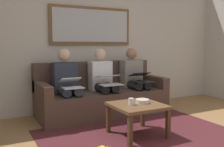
% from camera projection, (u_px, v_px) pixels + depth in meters
% --- Properties ---
extents(wall_rear, '(6.00, 0.12, 2.60)m').
position_uv_depth(wall_rear, '(90.00, 40.00, 4.79)').
color(wall_rear, beige).
rests_on(wall_rear, ground_plane).
extents(area_rug, '(2.60, 1.80, 0.01)m').
position_uv_depth(area_rug, '(142.00, 136.00, 3.39)').
color(area_rug, '#4C1E23').
rests_on(area_rug, ground_plane).
extents(couch, '(2.20, 0.90, 0.90)m').
position_uv_depth(couch, '(101.00, 96.00, 4.47)').
color(couch, '#4C382D').
rests_on(couch, ground_plane).
extents(framed_mirror, '(1.57, 0.05, 0.68)m').
position_uv_depth(framed_mirror, '(92.00, 26.00, 4.68)').
color(framed_mirror, brown).
extents(coffee_table, '(0.65, 0.65, 0.43)m').
position_uv_depth(coffee_table, '(137.00, 108.00, 3.38)').
color(coffee_table, brown).
rests_on(coffee_table, ground_plane).
extents(cup, '(0.07, 0.07, 0.09)m').
position_uv_depth(cup, '(131.00, 101.00, 3.32)').
color(cup, silver).
rests_on(cup, coffee_table).
extents(bowl, '(0.18, 0.18, 0.05)m').
position_uv_depth(bowl, '(142.00, 101.00, 3.43)').
color(bowl, beige).
rests_on(bowl, coffee_table).
extents(person_left, '(0.38, 0.58, 1.14)m').
position_uv_depth(person_left, '(134.00, 77.00, 4.67)').
color(person_left, gray).
rests_on(person_left, couch).
extents(laptop_black, '(0.34, 0.38, 0.16)m').
position_uv_depth(laptop_black, '(141.00, 78.00, 4.46)').
color(laptop_black, black).
extents(person_middle, '(0.38, 0.58, 1.14)m').
position_uv_depth(person_middle, '(103.00, 80.00, 4.38)').
color(person_middle, silver).
rests_on(person_middle, couch).
extents(laptop_silver, '(0.36, 0.38, 0.16)m').
position_uv_depth(laptop_silver, '(109.00, 80.00, 4.16)').
color(laptop_silver, silver).
extents(person_right, '(0.38, 0.58, 1.14)m').
position_uv_depth(person_right, '(67.00, 82.00, 4.09)').
color(person_right, '#2D3342').
rests_on(person_right, couch).
extents(laptop_white, '(0.31, 0.34, 0.15)m').
position_uv_depth(laptop_white, '(71.00, 83.00, 3.87)').
color(laptop_white, white).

